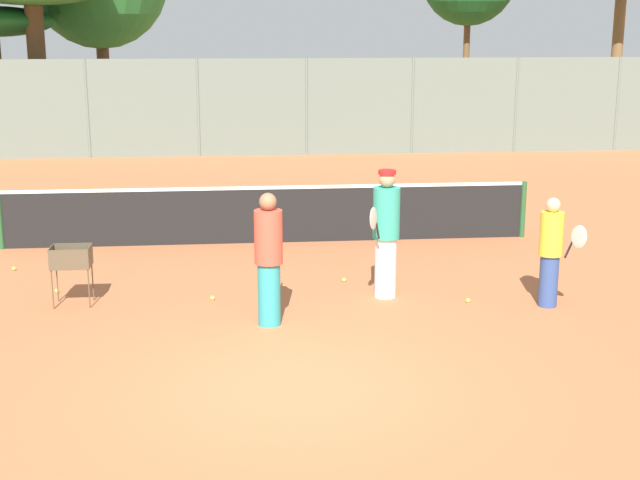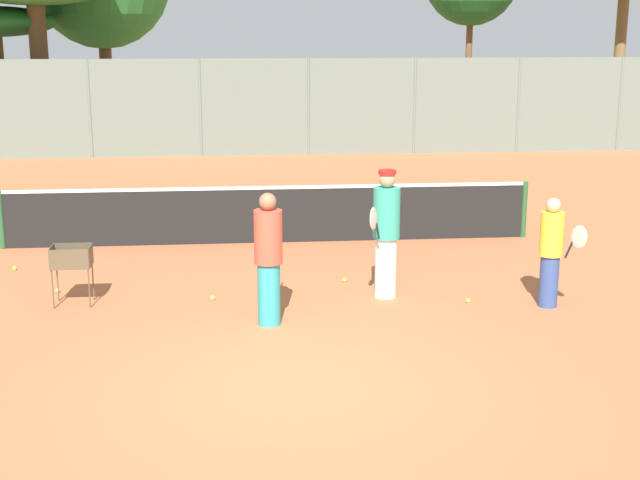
# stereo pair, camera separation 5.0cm
# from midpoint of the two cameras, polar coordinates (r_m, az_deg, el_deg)

# --- Properties ---
(ground_plane) EXTENTS (80.00, 80.00, 0.00)m
(ground_plane) POSITION_cam_midpoint_polar(r_m,az_deg,el_deg) (10.12, -1.78, -9.45)
(ground_plane) COLOR #B7663D
(tennis_net) EXTENTS (9.79, 0.10, 1.07)m
(tennis_net) POSITION_cam_midpoint_polar(r_m,az_deg,el_deg) (16.50, -3.40, 1.71)
(tennis_net) COLOR #26592D
(tennis_net) RESTS_ON ground_plane
(back_fence) EXTENTS (29.85, 0.08, 2.95)m
(back_fence) POSITION_cam_midpoint_polar(r_m,az_deg,el_deg) (27.59, -4.38, 8.45)
(back_fence) COLOR slate
(back_fence) RESTS_ON ground_plane
(player_white_outfit) EXTENTS (0.38, 0.94, 1.82)m
(player_white_outfit) POSITION_cam_midpoint_polar(r_m,az_deg,el_deg) (11.91, -3.42, -1.14)
(player_white_outfit) COLOR teal
(player_white_outfit) RESTS_ON ground_plane
(player_red_cap) EXTENTS (0.58, 0.88, 1.91)m
(player_red_cap) POSITION_cam_midpoint_polar(r_m,az_deg,el_deg) (13.12, 4.13, 0.51)
(player_red_cap) COLOR white
(player_red_cap) RESTS_ON ground_plane
(player_yellow_shirt) EXTENTS (0.47, 0.83, 1.59)m
(player_yellow_shirt) POSITION_cam_midpoint_polar(r_m,az_deg,el_deg) (13.10, 14.46, -0.69)
(player_yellow_shirt) COLOR #334C8C
(player_yellow_shirt) RESTS_ON ground_plane
(ball_cart) EXTENTS (0.56, 0.41, 0.87)m
(ball_cart) POSITION_cam_midpoint_polar(r_m,az_deg,el_deg) (13.29, -15.67, -1.35)
(ball_cart) COLOR brown
(ball_cart) RESTS_ON ground_plane
(tennis_ball_0) EXTENTS (0.07, 0.07, 0.07)m
(tennis_ball_0) POSITION_cam_midpoint_polar(r_m,az_deg,el_deg) (14.10, -16.57, -3.14)
(tennis_ball_0) COLOR #D1E54C
(tennis_ball_0) RESTS_ON ground_plane
(tennis_ball_2) EXTENTS (0.07, 0.07, 0.07)m
(tennis_ball_2) POSITION_cam_midpoint_polar(r_m,az_deg,el_deg) (15.59, -19.10, -1.74)
(tennis_ball_2) COLOR #D1E54C
(tennis_ball_2) RESTS_ON ground_plane
(tennis_ball_3) EXTENTS (0.07, 0.07, 0.07)m
(tennis_ball_3) POSITION_cam_midpoint_polar(r_m,az_deg,el_deg) (13.27, -7.01, -3.70)
(tennis_ball_3) COLOR #D1E54C
(tennis_ball_3) RESTS_ON ground_plane
(tennis_ball_4) EXTENTS (0.07, 0.07, 0.07)m
(tennis_ball_4) POSITION_cam_midpoint_polar(r_m,az_deg,el_deg) (14.09, 1.45, -2.56)
(tennis_ball_4) COLOR #D1E54C
(tennis_ball_4) RESTS_ON ground_plane
(tennis_ball_6) EXTENTS (0.07, 0.07, 0.07)m
(tennis_ball_6) POSITION_cam_midpoint_polar(r_m,az_deg,el_deg) (13.23, 9.35, -3.84)
(tennis_ball_6) COLOR #D1E54C
(tennis_ball_6) RESTS_ON ground_plane
(parked_car) EXTENTS (4.20, 1.70, 1.60)m
(parked_car) POSITION_cam_midpoint_polar(r_m,az_deg,el_deg) (31.50, -17.13, 7.05)
(parked_car) COLOR white
(parked_car) RESTS_ON ground_plane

